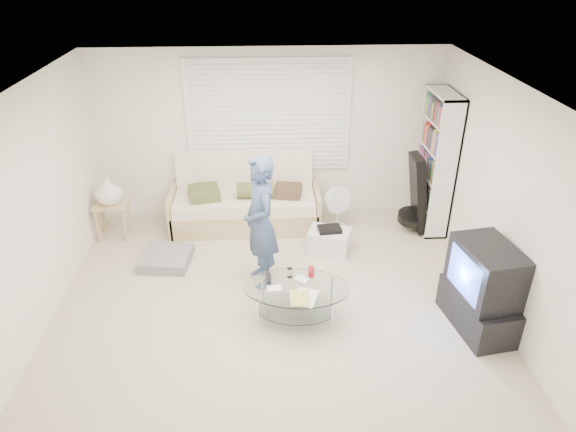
{
  "coord_description": "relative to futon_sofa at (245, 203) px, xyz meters",
  "views": [
    {
      "loc": [
        -0.09,
        -4.85,
        3.75
      ],
      "look_at": [
        0.18,
        0.3,
        0.97
      ],
      "focal_mm": 32.0,
      "sensor_mm": 36.0,
      "label": 1
    }
  ],
  "objects": [
    {
      "name": "ground",
      "position": [
        0.37,
        -1.88,
        -0.34
      ],
      "size": [
        5.0,
        5.0,
        0.0
      ],
      "primitive_type": "plane",
      "color": "#BFB294",
      "rests_on": "ground"
    },
    {
      "name": "room_shell",
      "position": [
        0.37,
        -1.4,
        1.29
      ],
      "size": [
        5.02,
        4.52,
        2.51
      ],
      "color": "white",
      "rests_on": "ground"
    },
    {
      "name": "window_blinds",
      "position": [
        0.37,
        0.32,
        1.21
      ],
      "size": [
        2.32,
        0.08,
        1.62
      ],
      "color": "silver",
      "rests_on": "ground"
    },
    {
      "name": "futon_sofa",
      "position": [
        0.0,
        0.0,
        0.0
      ],
      "size": [
        2.15,
        0.87,
        1.05
      ],
      "color": "tan",
      "rests_on": "ground"
    },
    {
      "name": "grey_floor_pillow",
      "position": [
        -1.02,
        -0.99,
        -0.27
      ],
      "size": [
        0.68,
        0.68,
        0.14
      ],
      "primitive_type": "cube",
      "rotation": [
        0.0,
        0.0,
        -0.12
      ],
      "color": "slate",
      "rests_on": "ground"
    },
    {
      "name": "side_table",
      "position": [
        -1.85,
        -0.25,
        0.34
      ],
      "size": [
        0.46,
        0.37,
        0.92
      ],
      "color": "tan",
      "rests_on": "ground"
    },
    {
      "name": "bookshelf",
      "position": [
        2.69,
        -0.16,
        0.65
      ],
      "size": [
        0.31,
        0.84,
        1.99
      ],
      "color": "white",
      "rests_on": "ground"
    },
    {
      "name": "guitar_case",
      "position": [
        2.44,
        -0.32,
        0.16
      ],
      "size": [
        0.41,
        0.42,
        1.14
      ],
      "color": "black",
      "rests_on": "ground"
    },
    {
      "name": "floor_fan",
      "position": [
        1.34,
        -0.18,
        0.05
      ],
      "size": [
        0.42,
        0.27,
        0.67
      ],
      "color": "white",
      "rests_on": "ground"
    },
    {
      "name": "storage_bin",
      "position": [
        1.14,
        -0.83,
        -0.17
      ],
      "size": [
        0.63,
        0.54,
        0.38
      ],
      "color": "white",
      "rests_on": "ground"
    },
    {
      "name": "tv_unit",
      "position": [
        2.56,
        -2.42,
        0.14
      ],
      "size": [
        0.63,
        0.99,
        1.0
      ],
      "color": "black",
      "rests_on": "ground"
    },
    {
      "name": "coffee_table",
      "position": [
        0.6,
        -2.2,
        -0.0
      ],
      "size": [
        1.23,
        0.86,
        0.55
      ],
      "color": "silver",
      "rests_on": "ground"
    },
    {
      "name": "standing_person",
      "position": [
        0.23,
        -1.47,
        0.49
      ],
      "size": [
        0.55,
        0.69,
        1.66
      ],
      "primitive_type": "imported",
      "rotation": [
        0.0,
        0.0,
        -1.28
      ],
      "color": "#354C6D",
      "rests_on": "ground"
    }
  ]
}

